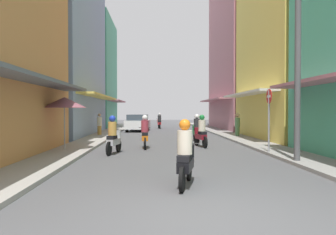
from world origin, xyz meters
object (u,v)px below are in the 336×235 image
(motorbike_black, at_px, (186,156))
(motorbike_green, at_px, (196,129))
(motorbike_silver, at_px, (114,137))
(motorbike_maroon, at_px, (201,133))
(motorbike_red, at_px, (159,121))
(vendor_umbrella, at_px, (64,102))
(street_sign_no_entry, at_px, (269,112))
(utility_pole, at_px, (298,56))
(motorbike_orange, at_px, (145,133))
(pedestrian_midway, at_px, (99,125))
(pedestrian_crossing, at_px, (237,124))
(parked_car, at_px, (138,123))

(motorbike_black, relative_size, motorbike_green, 0.98)
(motorbike_silver, xyz_separation_m, motorbike_maroon, (3.93, 2.49, 0.00))
(motorbike_red, bearing_deg, vendor_umbrella, -102.82)
(street_sign_no_entry, bearing_deg, motorbike_silver, 176.06)
(utility_pole, bearing_deg, motorbike_green, 105.89)
(motorbike_orange, distance_m, pedestrian_midway, 8.12)
(motorbike_silver, bearing_deg, pedestrian_midway, 102.77)
(motorbike_green, bearing_deg, pedestrian_crossing, 42.11)
(utility_pole, bearing_deg, pedestrian_crossing, 85.89)
(pedestrian_crossing, bearing_deg, street_sign_no_entry, -95.94)
(motorbike_red, relative_size, motorbike_maroon, 1.01)
(motorbike_green, bearing_deg, utility_pole, -74.11)
(vendor_umbrella, relative_size, street_sign_no_entry, 0.89)
(motorbike_black, height_order, motorbike_maroon, same)
(street_sign_no_entry, bearing_deg, motorbike_orange, 154.53)
(motorbike_silver, height_order, pedestrian_midway, pedestrian_midway)
(pedestrian_midway, relative_size, vendor_umbrella, 0.68)
(pedestrian_midway, relative_size, pedestrian_crossing, 0.97)
(pedestrian_crossing, xyz_separation_m, vendor_umbrella, (-9.30, -7.51, 1.20))
(motorbike_orange, xyz_separation_m, street_sign_no_entry, (5.07, -2.42, 1.01))
(motorbike_red, height_order, motorbike_maroon, same)
(motorbike_orange, height_order, pedestrian_crossing, pedestrian_crossing)
(motorbike_black, xyz_separation_m, pedestrian_crossing, (4.77, 13.95, 0.22))
(motorbike_red, distance_m, utility_pole, 22.86)
(motorbike_silver, height_order, utility_pole, utility_pole)
(motorbike_green, height_order, utility_pole, utility_pole)
(vendor_umbrella, bearing_deg, motorbike_black, -54.93)
(motorbike_red, bearing_deg, motorbike_black, -89.49)
(motorbike_green, distance_m, utility_pole, 8.91)
(motorbike_red, relative_size, street_sign_no_entry, 0.68)
(motorbike_maroon, height_order, parked_car, motorbike_maroon)
(motorbike_black, height_order, pedestrian_midway, pedestrian_midway)
(motorbike_green, xyz_separation_m, pedestrian_crossing, (3.09, 2.80, 0.22))
(motorbike_orange, distance_m, motorbike_red, 17.48)
(motorbike_black, bearing_deg, motorbike_orange, 98.52)
(pedestrian_crossing, distance_m, vendor_umbrella, 12.01)
(pedestrian_crossing, relative_size, utility_pole, 0.23)
(motorbike_black, bearing_deg, street_sign_no_entry, 54.50)
(utility_pole, bearing_deg, motorbike_maroon, 114.67)
(motorbike_green, distance_m, street_sign_no_entry, 6.20)
(motorbike_green, distance_m, vendor_umbrella, 7.92)
(parked_car, bearing_deg, pedestrian_midway, -112.79)
(motorbike_black, distance_m, pedestrian_midway, 15.93)
(motorbike_green, distance_m, motorbike_maroon, 2.79)
(motorbike_maroon, distance_m, vendor_umbrella, 6.52)
(motorbike_green, xyz_separation_m, pedestrian_midway, (-6.20, 4.12, 0.09))
(motorbike_red, bearing_deg, pedestrian_midway, -113.14)
(motorbike_black, xyz_separation_m, motorbike_red, (-0.22, 25.32, 0.00))
(parked_car, distance_m, pedestrian_crossing, 9.82)
(utility_pole, bearing_deg, parked_car, 108.95)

